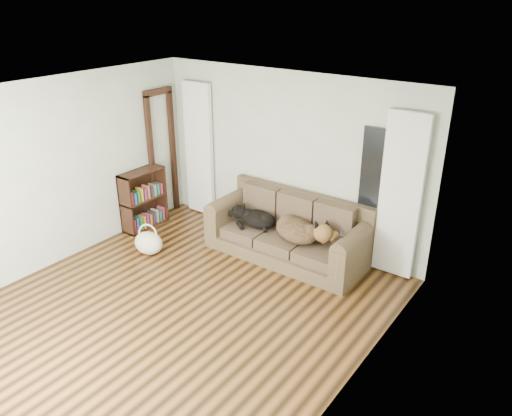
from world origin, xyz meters
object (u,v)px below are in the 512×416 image
Objects in this scene: dog_black_lab at (256,218)px; bookshelf at (143,198)px; dog_shepherd at (300,232)px; tote_bag at (149,243)px; sofa at (286,228)px.

bookshelf is at bearing -155.05° from dog_black_lab.
dog_black_lab is 0.78m from dog_shepherd.
tote_bag is at bearing -46.36° from bookshelf.
dog_shepherd is 2.26m from tote_bag.
dog_black_lab is at bearing 8.05° from bookshelf.
sofa is 2.49m from bookshelf.
sofa is 0.53m from dog_black_lab.
bookshelf is (-1.91, -0.50, 0.02)m from dog_black_lab.
sofa is at bearing 12.32° from dog_black_lab.
sofa is 2.41× the size of bookshelf.
sofa is at bearing 33.56° from tote_bag.
dog_black_lab is 0.60× the size of bookshelf.
dog_shepherd is at bearing 29.13° from tote_bag.
bookshelf is at bearing -167.99° from sofa.
tote_bag is (-1.17, -1.11, -0.32)m from dog_black_lab.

